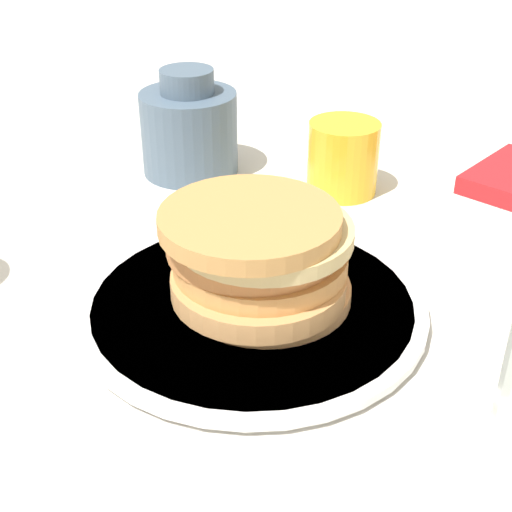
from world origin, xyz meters
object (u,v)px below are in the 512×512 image
at_px(plate, 256,306).
at_px(juice_glass, 343,158).
at_px(pancake_stack, 259,256).
at_px(cream_jug, 189,129).

distance_m(plate, juice_glass, 0.25).
relative_size(pancake_stack, cream_jug, 1.29).
relative_size(plate, juice_glass, 3.63).
distance_m(plate, cream_jug, 0.30).
bearing_deg(juice_glass, plate, 81.17).
height_order(pancake_stack, juice_glass, pancake_stack).
bearing_deg(juice_glass, cream_jug, -4.54).
bearing_deg(cream_jug, plate, 117.86).
height_order(plate, cream_jug, cream_jug).
height_order(plate, juice_glass, juice_glass).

